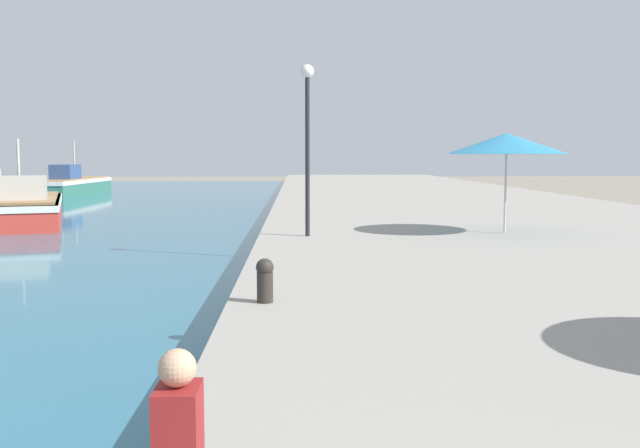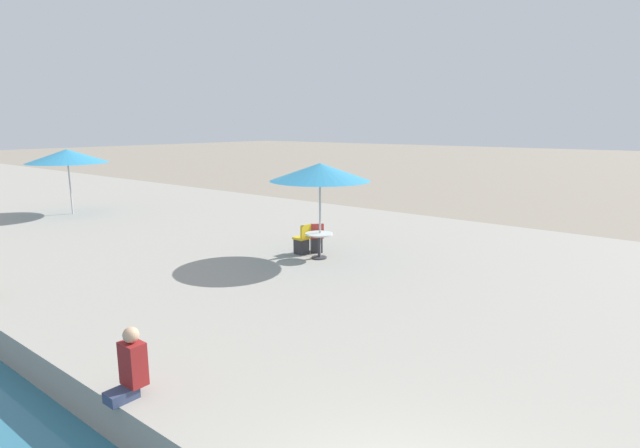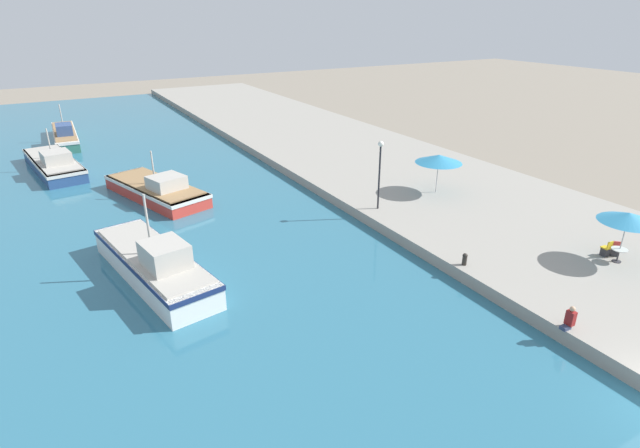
% 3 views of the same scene
% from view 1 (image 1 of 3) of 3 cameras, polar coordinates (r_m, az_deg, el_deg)
% --- Properties ---
extents(quay_promenade, '(16.00, 90.00, 0.71)m').
position_cam_1_polar(quay_promenade, '(37.22, 8.92, 1.54)').
color(quay_promenade, gray).
rests_on(quay_promenade, ground_plane).
extents(fishing_boat_mid, '(5.98, 10.18, 3.54)m').
position_cam_1_polar(fishing_boat_mid, '(32.44, -22.88, 1.29)').
color(fishing_boat_mid, red).
rests_on(fishing_boat_mid, water_basin).
extents(fishing_boat_distant, '(2.43, 11.12, 3.91)m').
position_cam_1_polar(fishing_boat_distant, '(54.59, -19.07, 3.02)').
color(fishing_boat_distant, '#33705B').
rests_on(fishing_boat_distant, water_basin).
extents(cafe_umbrella_white, '(3.30, 3.30, 2.78)m').
position_cam_1_polar(cafe_umbrella_white, '(20.50, 14.70, 6.24)').
color(cafe_umbrella_white, '#B7B7B7').
rests_on(cafe_umbrella_white, quay_promenade).
extents(person_at_quay, '(0.55, 0.36, 1.02)m').
position_cam_1_polar(person_at_quay, '(4.52, -11.82, -16.77)').
color(person_at_quay, '#333D5B').
rests_on(person_at_quay, quay_promenade).
extents(mooring_bollard, '(0.26, 0.26, 0.65)m').
position_cam_1_polar(mooring_bollard, '(10.53, -4.43, -4.41)').
color(mooring_bollard, '#2D2823').
rests_on(mooring_bollard, quay_promenade).
extents(lamppost, '(0.36, 0.36, 4.56)m').
position_cam_1_polar(lamppost, '(19.12, -1.01, 8.29)').
color(lamppost, '#232328').
rests_on(lamppost, quay_promenade).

